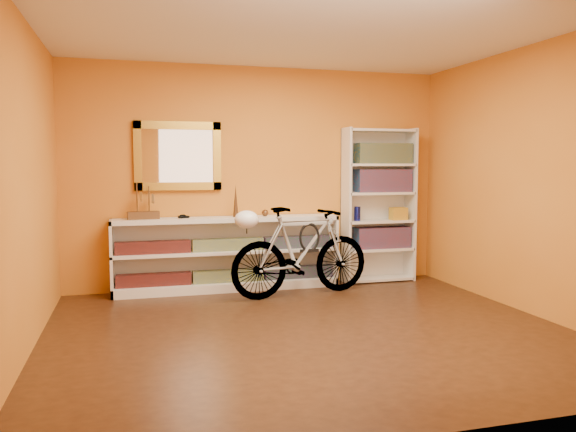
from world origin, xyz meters
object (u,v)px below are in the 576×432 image
object	(u,v)px
console_unit	(228,254)
bookcase	(379,205)
bicycle	(301,251)
helmet	(247,220)

from	to	relation	value
console_unit	bookcase	size ratio (longest dim) A/B	1.37
bicycle	console_unit	bearing A→B (deg)	45.63
console_unit	bicycle	size ratio (longest dim) A/B	1.54
bookcase	helmet	distance (m)	1.91
bookcase	console_unit	bearing A→B (deg)	-179.25
bookcase	helmet	size ratio (longest dim) A/B	7.38
bookcase	bicycle	distance (m)	1.35
console_unit	bookcase	bearing A→B (deg)	0.75
bookcase	helmet	xyz separation A→B (m)	(-1.80, -0.64, -0.07)
console_unit	bicycle	bearing A→B (deg)	-34.22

